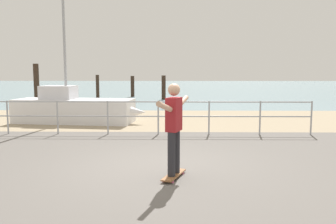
{
  "coord_description": "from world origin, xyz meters",
  "views": [
    {
      "loc": [
        0.31,
        -6.84,
        1.95
      ],
      "look_at": [
        0.15,
        2.0,
        0.9
      ],
      "focal_mm": 36.96,
      "sensor_mm": 36.0,
      "label": 1
    }
  ],
  "objects": [
    {
      "name": "sea_surface",
      "position": [
        0.0,
        35.0,
        0.0
      ],
      "size": [
        72.0,
        50.0,
        0.04
      ],
      "primitive_type": "cube",
      "color": "#75939E",
      "rests_on": "ground"
    },
    {
      "name": "sailboat",
      "position": [
        -3.29,
        5.99,
        0.53
      ],
      "size": [
        5.04,
        1.9,
        5.66
      ],
      "color": "silver",
      "rests_on": "ground"
    },
    {
      "name": "skateboarder",
      "position": [
        0.31,
        -0.73,
        1.02
      ],
      "size": [
        0.58,
        1.39,
        1.65
      ],
      "color": "#26262B",
      "rests_on": "skateboard"
    },
    {
      "name": "railing_fence",
      "position": [
        -0.95,
        3.6,
        0.7
      ],
      "size": [
        10.88,
        0.05,
        1.05
      ],
      "color": "#9EA0A5",
      "rests_on": "ground"
    },
    {
      "name": "groyne_post_3",
      "position": [
        -0.41,
        16.75,
        0.82
      ],
      "size": [
        0.28,
        0.28,
        1.64
      ],
      "primitive_type": "cylinder",
      "color": "#332319",
      "rests_on": "ground"
    },
    {
      "name": "beach_strip",
      "position": [
        0.0,
        7.0,
        0.0
      ],
      "size": [
        24.0,
        6.0,
        0.04
      ],
      "primitive_type": "cube",
      "color": "tan",
      "rests_on": "ground"
    },
    {
      "name": "ground_plane",
      "position": [
        0.0,
        -1.0,
        0.0
      ],
      "size": [
        24.0,
        10.0,
        0.04
      ],
      "primitive_type": "cube",
      "color": "#605B56",
      "rests_on": "ground"
    },
    {
      "name": "groyne_post_0",
      "position": [
        -7.66,
        13.06,
        1.18
      ],
      "size": [
        0.31,
        0.31,
        2.36
      ],
      "primitive_type": "cylinder",
      "color": "#332319",
      "rests_on": "ground"
    },
    {
      "name": "skateboard",
      "position": [
        0.31,
        -0.73,
        0.07
      ],
      "size": [
        0.46,
        0.82,
        0.08
      ],
      "color": "brown",
      "rests_on": "ground"
    },
    {
      "name": "groyne_post_1",
      "position": [
        -5.25,
        18.14,
        0.83
      ],
      "size": [
        0.24,
        0.24,
        1.67
      ],
      "primitive_type": "cylinder",
      "color": "#332319",
      "rests_on": "ground"
    },
    {
      "name": "groyne_post_2",
      "position": [
        -2.83,
        19.15,
        0.79
      ],
      "size": [
        0.28,
        0.28,
        1.57
      ],
      "primitive_type": "cylinder",
      "color": "#332319",
      "rests_on": "ground"
    }
  ]
}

